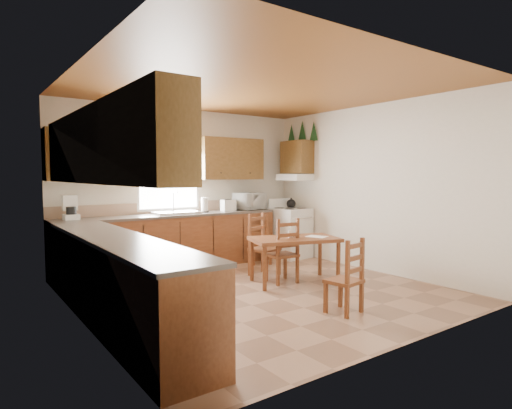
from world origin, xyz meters
TOP-DOWN VIEW (x-y plane):
  - floor at (0.00, 0.00)m, footprint 4.50×4.50m
  - ceiling at (0.00, 0.00)m, footprint 4.50×4.50m
  - wall_left at (-2.25, 0.00)m, footprint 4.50×4.50m
  - wall_right at (2.25, 0.00)m, footprint 4.50×4.50m
  - wall_back at (0.00, 2.25)m, footprint 4.50×4.50m
  - wall_front at (0.00, -2.25)m, footprint 4.50×4.50m
  - lower_cab_back at (-0.38, 1.95)m, footprint 3.75×0.60m
  - lower_cab_left at (-1.95, -0.15)m, footprint 0.60×3.60m
  - counter_back at (-0.38, 1.95)m, footprint 3.75×0.63m
  - counter_left at (-1.95, -0.15)m, footprint 0.63×3.60m
  - backsplash at (-0.38, 2.24)m, footprint 3.75×0.01m
  - upper_cab_back_left at (-1.55, 2.08)m, footprint 1.41×0.33m
  - upper_cab_back_right at (0.86, 2.08)m, footprint 1.25×0.33m
  - upper_cab_left at (-2.08, -0.15)m, footprint 0.33×3.60m
  - upper_cab_stove at (2.08, 1.65)m, footprint 0.33×0.62m
  - range_hood at (2.03, 1.65)m, footprint 0.44×0.62m
  - window_frame at (-0.30, 2.22)m, footprint 1.13×0.02m
  - window_pane at (-0.30, 2.21)m, footprint 1.05×0.01m
  - window_valance at (-0.30, 2.19)m, footprint 1.19×0.01m
  - sink_basin at (-0.30, 1.95)m, footprint 0.75×0.45m
  - pine_decal_a at (2.21, 1.33)m, footprint 0.22×0.22m
  - pine_decal_b at (2.21, 1.65)m, footprint 0.22×0.22m
  - pine_decal_c at (2.21, 1.97)m, footprint 0.22×0.22m
  - stove at (1.88, 1.60)m, footprint 0.67×0.69m
  - coffeemaker at (-1.93, 1.97)m, footprint 0.26×0.29m
  - paper_towel at (0.21, 1.92)m, footprint 0.11×0.11m
  - toaster at (0.72, 1.95)m, footprint 0.25×0.16m
  - microwave at (1.19, 1.95)m, footprint 0.59×0.49m
  - dining_table at (0.69, 0.10)m, footprint 1.39×1.05m
  - chair_near_left at (0.55, 0.22)m, footprint 0.43×0.41m
  - chair_near_right at (0.25, -1.27)m, footprint 0.41×0.40m
  - chair_far_left at (1.08, 1.47)m, footprint 0.47×0.46m
  - chair_far_right at (0.61, 0.71)m, footprint 0.49×0.48m
  - table_paper at (1.01, -0.03)m, footprint 0.30×0.34m
  - table_card at (0.65, 0.14)m, footprint 0.08×0.02m

SIDE VIEW (x-z plane):
  - floor at x=0.00m, z-range 0.00..0.00m
  - dining_table at x=0.69m, z-range 0.00..0.66m
  - chair_near_right at x=0.25m, z-range 0.00..0.85m
  - chair_far_left at x=1.08m, z-range 0.00..0.85m
  - lower_cab_back at x=-0.38m, z-range 0.00..0.88m
  - lower_cab_left at x=-1.95m, z-range 0.00..0.88m
  - stove at x=1.88m, z-range 0.00..0.92m
  - chair_near_left at x=0.55m, z-range 0.00..0.94m
  - chair_far_right at x=0.61m, z-range 0.00..0.95m
  - table_paper at x=1.01m, z-range 0.66..0.66m
  - table_card at x=0.65m, z-range 0.66..0.77m
  - counter_back at x=-0.38m, z-range 0.88..0.92m
  - counter_left at x=-1.95m, z-range 0.88..0.92m
  - sink_basin at x=-0.30m, z-range 0.92..0.96m
  - backsplash at x=-0.38m, z-range 0.92..1.10m
  - toaster at x=0.72m, z-range 0.92..1.12m
  - paper_towel at x=0.21m, z-range 0.92..1.18m
  - microwave at x=1.19m, z-range 0.92..1.23m
  - coffeemaker at x=-1.93m, z-range 0.92..1.25m
  - wall_left at x=-2.25m, z-range 1.35..1.35m
  - wall_right at x=2.25m, z-range 1.35..1.35m
  - wall_back at x=0.00m, z-range 1.35..1.35m
  - wall_front at x=0.00m, z-range 1.35..1.35m
  - range_hood at x=2.03m, z-range 1.46..1.58m
  - window_frame at x=-0.30m, z-range 0.96..2.14m
  - window_pane at x=-0.30m, z-range 1.00..2.10m
  - upper_cab_back_left at x=-1.55m, z-range 1.48..2.23m
  - upper_cab_back_right at x=0.86m, z-range 1.48..2.23m
  - upper_cab_left at x=-2.08m, z-range 1.48..2.23m
  - upper_cab_stove at x=2.08m, z-range 1.59..2.21m
  - window_valance at x=-0.30m, z-range 1.93..2.17m
  - pine_decal_a at x=2.21m, z-range 2.20..2.56m
  - pine_decal_c at x=2.21m, z-range 2.20..2.56m
  - pine_decal_b at x=2.21m, z-range 2.24..2.60m
  - ceiling at x=0.00m, z-range 2.70..2.70m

